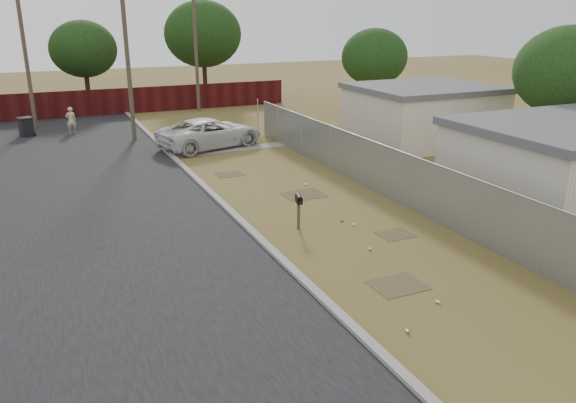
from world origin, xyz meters
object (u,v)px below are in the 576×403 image
pedestrian (71,120)px  trash_bin (26,127)px  pickup_truck (211,133)px  mailbox (299,202)px

pedestrian → trash_bin: (-2.47, 0.14, -0.21)m
pickup_truck → trash_bin: 11.39m
mailbox → pickup_truck: pickup_truck is taller
pickup_truck → mailbox: bearing=160.7°
pickup_truck → trash_bin: (-8.92, 7.09, -0.21)m
pedestrian → pickup_truck: bearing=130.2°
trash_bin → pedestrian: bearing=-3.2°
pickup_truck → pedestrian: (-6.45, 6.95, -0.00)m
mailbox → trash_bin: bearing=112.2°
pickup_truck → pedestrian: 9.48m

